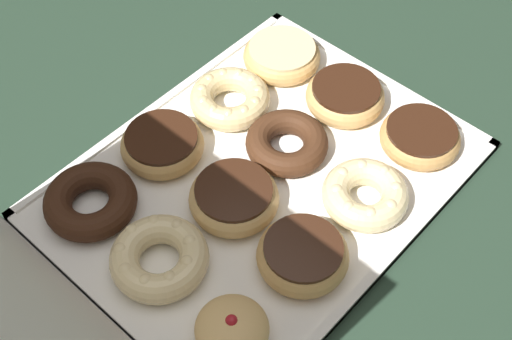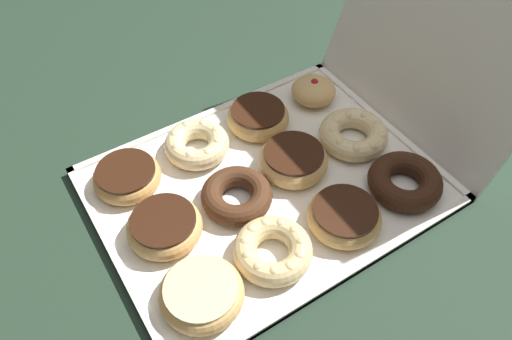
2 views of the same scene
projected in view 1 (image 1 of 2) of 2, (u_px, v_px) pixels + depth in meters
The scene contains 14 objects.
ground_plane at pixel (261, 183), 0.94m from camera, with size 3.00×3.00×0.00m, color #233828.
donut_box at pixel (261, 180), 0.94m from camera, with size 0.41×0.53×0.01m.
chocolate_frosted_donut_0 at pixel (420, 137), 0.95m from camera, with size 0.11×0.11×0.03m.
chocolate_frosted_donut_1 at pixel (344, 95), 1.00m from camera, with size 0.11×0.11×0.04m.
glazed_ring_donut_2 at pixel (282, 55), 1.05m from camera, with size 0.12×0.12×0.03m.
cruller_donut_3 at pixel (365, 194), 0.89m from camera, with size 0.11×0.11×0.04m.
chocolate_cake_ring_donut_4 at pixel (287, 143), 0.95m from camera, with size 0.11×0.11×0.03m.
cruller_donut_5 at pixel (230, 98), 1.00m from camera, with size 0.12×0.12×0.04m.
chocolate_frosted_donut_6 at pixel (303, 255), 0.84m from camera, with size 0.11×0.11×0.04m.
chocolate_frosted_donut_7 at pixel (234, 197), 0.89m from camera, with size 0.12×0.12×0.04m.
chocolate_frosted_donut_8 at pixel (162, 144), 0.94m from camera, with size 0.11×0.11×0.04m.
jelly_filled_donut_9 at pixel (232, 329), 0.78m from camera, with size 0.08×0.08×0.05m.
cruller_donut_10 at pixel (157, 256), 0.84m from camera, with size 0.12×0.12×0.04m.
chocolate_cake_ring_donut_11 at pixel (90, 201), 0.89m from camera, with size 0.12×0.12×0.04m.
Camera 1 is at (-0.38, 0.43, 0.75)m, focal length 49.34 mm.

